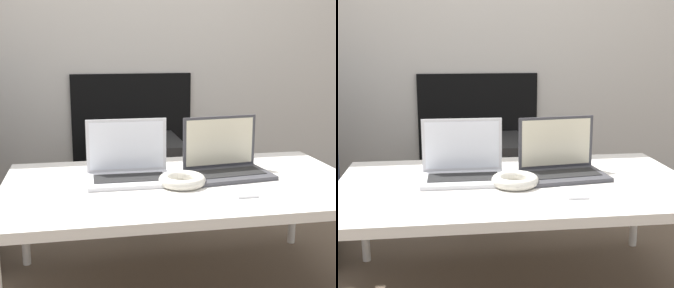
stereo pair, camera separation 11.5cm
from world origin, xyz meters
TOP-DOWN VIEW (x-y plane):
  - table at (0.00, 0.36)m, footprint 1.37×0.79m
  - laptop_left at (-0.20, 0.44)m, footprint 0.32×0.22m
  - laptop_right at (0.20, 0.44)m, footprint 0.35×0.25m
  - headphones at (-0.01, 0.32)m, footprint 0.18×0.18m
  - phone at (0.18, 0.19)m, footprint 0.08×0.13m
  - tv at (-0.06, 1.33)m, footprint 0.50×0.52m

SIDE VIEW (x-z plane):
  - tv at x=-0.06m, z-range 0.00..0.43m
  - table at x=0.00m, z-range 0.20..0.66m
  - phone at x=0.18m, z-range 0.46..0.47m
  - headphones at x=-0.01m, z-range 0.46..0.50m
  - laptop_left at x=-0.20m, z-range 0.40..0.63m
  - laptop_right at x=0.20m, z-range 0.40..0.63m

